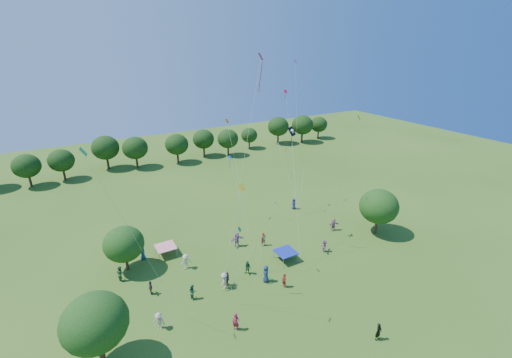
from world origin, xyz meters
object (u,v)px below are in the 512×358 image
object	(u,v)px
man_in_black	(379,332)
red_high_kite	(255,96)
near_tree_west	(95,323)
tent_blue	(286,252)
near_tree_east	(379,206)
pirate_kite	(292,135)
tent_red_stripe	(166,247)
near_tree_north	(124,244)

from	to	relation	value
man_in_black	red_high_kite	size ratio (longest dim) A/B	0.08
near_tree_west	tent_blue	bearing A→B (deg)	12.65
near_tree_east	pirate_kite	size ratio (longest dim) A/B	0.47
tent_blue	red_high_kite	distance (m)	17.64
near_tree_west	pirate_kite	size ratio (longest dim) A/B	0.49
tent_red_stripe	man_in_black	xyz separation A→B (m)	(11.83, -21.03, -0.22)
near_tree_east	near_tree_north	bearing A→B (deg)	165.14
near_tree_west	man_in_black	world-z (taller)	near_tree_west
near_tree_east	tent_blue	distance (m)	13.88
tent_red_stripe	tent_blue	size ratio (longest dim) A/B	1.00
tent_red_stripe	man_in_black	bearing A→B (deg)	-60.64
near_tree_west	near_tree_east	distance (m)	33.70
near_tree_east	tent_blue	xyz separation A→B (m)	(-13.57, 0.86, -2.80)
near_tree_north	red_high_kite	xyz separation A→B (m)	(13.68, -4.10, 15.00)
near_tree_west	pirate_kite	distance (m)	26.18
near_tree_east	tent_blue	world-z (taller)	near_tree_east
near_tree_north	man_in_black	bearing A→B (deg)	-51.11
red_high_kite	near_tree_east	bearing A→B (deg)	-13.28
tent_red_stripe	man_in_black	distance (m)	24.13
man_in_black	red_high_kite	distance (m)	23.91
near_tree_west	near_tree_east	bearing A→B (deg)	6.16
tent_blue	red_high_kite	bearing A→B (deg)	129.18
near_tree_west	tent_red_stripe	xyz separation A→B (m)	(8.37, 12.29, -3.12)
tent_blue	pirate_kite	size ratio (longest dim) A/B	0.17
near_tree_north	red_high_kite	bearing A→B (deg)	-16.68
near_tree_north	tent_red_stripe	distance (m)	5.07
tent_blue	near_tree_west	bearing A→B (deg)	-167.35
near_tree_north	pirate_kite	bearing A→B (deg)	-9.19
pirate_kite	red_high_kite	world-z (taller)	red_high_kite
man_in_black	tent_red_stripe	bearing A→B (deg)	112.40
tent_red_stripe	pirate_kite	distance (m)	19.58
near_tree_west	man_in_black	distance (m)	22.26
near_tree_east	red_high_kite	bearing A→B (deg)	166.72
near_tree_east	red_high_kite	distance (m)	21.83
near_tree_east	tent_red_stripe	size ratio (longest dim) A/B	2.74
near_tree_west	near_tree_north	bearing A→B (deg)	71.27
near_tree_north	man_in_black	size ratio (longest dim) A/B	3.17
near_tree_north	near_tree_west	bearing A→B (deg)	-108.73
tent_blue	man_in_black	size ratio (longest dim) A/B	1.35
near_tree_north	tent_blue	world-z (taller)	near_tree_north
near_tree_north	near_tree_east	size ratio (longest dim) A/B	0.86
near_tree_west	red_high_kite	bearing A→B (deg)	22.76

